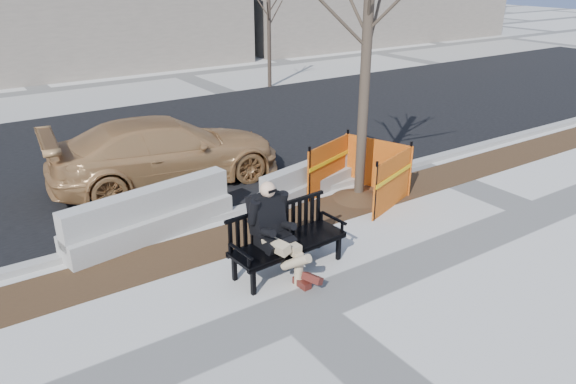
% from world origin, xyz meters
% --- Properties ---
extents(ground, '(120.00, 120.00, 0.00)m').
position_xyz_m(ground, '(0.00, 0.00, 0.00)').
color(ground, beige).
rests_on(ground, ground).
extents(mulch_strip, '(40.00, 1.20, 0.02)m').
position_xyz_m(mulch_strip, '(0.00, 2.60, 0.00)').
color(mulch_strip, '#47301C').
rests_on(mulch_strip, ground).
extents(asphalt_street, '(60.00, 10.40, 0.01)m').
position_xyz_m(asphalt_street, '(0.00, 8.80, 0.00)').
color(asphalt_street, black).
rests_on(asphalt_street, ground).
extents(curb, '(60.00, 0.25, 0.12)m').
position_xyz_m(curb, '(0.00, 3.55, 0.06)').
color(curb, '#9E9B93').
rests_on(curb, ground).
extents(bench, '(2.15, 0.90, 1.12)m').
position_xyz_m(bench, '(0.51, 1.06, 0.00)').
color(bench, black).
rests_on(bench, ground).
extents(seated_man, '(0.79, 1.23, 1.66)m').
position_xyz_m(seated_man, '(0.23, 1.10, 0.00)').
color(seated_man, black).
rests_on(seated_man, ground).
extents(tree_fence, '(3.29, 3.29, 6.43)m').
position_xyz_m(tree_fence, '(3.53, 2.72, 0.00)').
color(tree_fence, orange).
rests_on(tree_fence, ground).
extents(sedan, '(5.63, 2.78, 1.57)m').
position_xyz_m(sedan, '(0.39, 6.03, 0.00)').
color(sedan, '#B2814D').
rests_on(sedan, ground).
extents(jersey_barrier_left, '(3.48, 1.20, 0.98)m').
position_xyz_m(jersey_barrier_left, '(-0.98, 3.59, 0.00)').
color(jersey_barrier_left, '#A9A79E').
rests_on(jersey_barrier_left, ground).
extents(jersey_barrier_right, '(2.76, 1.14, 0.78)m').
position_xyz_m(jersey_barrier_right, '(2.70, 3.56, 0.00)').
color(jersey_barrier_right, '#9D9A93').
rests_on(jersey_barrier_right, ground).
extents(far_tree_right, '(2.22, 2.22, 4.82)m').
position_xyz_m(far_tree_right, '(8.28, 14.00, 0.00)').
color(far_tree_right, '#3E3228').
rests_on(far_tree_right, ground).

